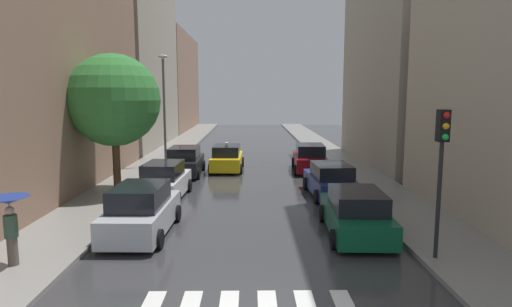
% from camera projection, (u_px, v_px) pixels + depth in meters
% --- Properties ---
extents(ground_plane, '(28.00, 72.00, 0.04)m').
position_uv_depth(ground_plane, '(249.00, 159.00, 32.41)').
color(ground_plane, '#343437').
extents(sidewalk_left, '(3.00, 72.00, 0.15)m').
position_uv_depth(sidewalk_left, '(163.00, 158.00, 32.30)').
color(sidewalk_left, gray).
rests_on(sidewalk_left, ground).
extents(sidewalk_right, '(3.00, 72.00, 0.15)m').
position_uv_depth(sidewalk_right, '(335.00, 158.00, 32.49)').
color(sidewalk_right, gray).
rests_on(sidewalk_right, ground).
extents(building_left_near, '(6.00, 21.90, 12.79)m').
position_uv_depth(building_left_near, '(7.00, 60.00, 19.58)').
color(building_left_near, '#8C6B56').
rests_on(building_left_near, ground).
extents(building_left_mid, '(6.00, 16.48, 22.34)m').
position_uv_depth(building_left_mid, '(128.00, 24.00, 38.97)').
color(building_left_mid, '#9E9384').
rests_on(building_left_mid, ground).
extents(building_left_far, '(6.00, 19.70, 12.64)m').
position_uv_depth(building_left_far, '(168.00, 83.00, 57.94)').
color(building_left_far, '#8C6B56').
rests_on(building_left_far, ground).
extents(building_right_mid, '(6.00, 13.93, 15.53)m').
position_uv_depth(building_right_mid, '(409.00, 51.00, 29.52)').
color(building_right_mid, '#9E9384').
rests_on(building_right_mid, ground).
extents(parked_car_left_nearest, '(2.16, 4.56, 1.79)m').
position_uv_depth(parked_car_left_nearest, '(142.00, 211.00, 14.99)').
color(parked_car_left_nearest, '#B2B7BF').
rests_on(parked_car_left_nearest, ground).
extents(parked_car_left_second, '(2.15, 4.26, 1.73)m').
position_uv_depth(parked_car_left_second, '(164.00, 182.00, 20.16)').
color(parked_car_left_second, silver).
rests_on(parked_car_left_second, ground).
extents(parked_car_left_third, '(2.10, 4.41, 1.72)m').
position_uv_depth(parked_car_left_third, '(185.00, 162.00, 26.05)').
color(parked_car_left_third, black).
rests_on(parked_car_left_third, ground).
extents(parked_car_right_nearest, '(2.28, 4.60, 1.61)m').
position_uv_depth(parked_car_right_nearest, '(356.00, 214.00, 14.95)').
color(parked_car_right_nearest, '#0C4C2D').
rests_on(parked_car_right_nearest, ground).
extents(parked_car_right_second, '(2.23, 4.44, 1.60)m').
position_uv_depth(parked_car_right_second, '(331.00, 181.00, 20.60)').
color(parked_car_right_second, navy).
rests_on(parked_car_right_second, ground).
extents(parked_car_right_third, '(2.28, 4.47, 1.73)m').
position_uv_depth(parked_car_right_third, '(310.00, 159.00, 27.25)').
color(parked_car_right_third, maroon).
rests_on(parked_car_right_third, ground).
extents(taxi_midroad, '(2.14, 4.35, 1.81)m').
position_uv_depth(taxi_midroad, '(227.00, 158.00, 27.67)').
color(taxi_midroad, yellow).
rests_on(taxi_midroad, ground).
extents(pedestrian_near_tree, '(1.08, 1.08, 1.95)m').
position_uv_depth(pedestrian_near_tree, '(10.00, 214.00, 11.82)').
color(pedestrian_near_tree, brown).
rests_on(pedestrian_near_tree, sidewalk_left).
extents(street_tree_left, '(4.40, 4.40, 6.63)m').
position_uv_depth(street_tree_left, '(114.00, 100.00, 20.48)').
color(street_tree_left, '#513823').
rests_on(street_tree_left, sidewalk_left).
extents(traffic_light_right_corner, '(0.30, 0.42, 4.30)m').
position_uv_depth(traffic_light_right_corner, '(442.00, 151.00, 12.12)').
color(traffic_light_right_corner, black).
rests_on(traffic_light_right_corner, sidewalk_right).
extents(lamp_post_left, '(0.60, 0.28, 7.23)m').
position_uv_depth(lamp_post_left, '(164.00, 103.00, 28.12)').
color(lamp_post_left, '#595B60').
rests_on(lamp_post_left, sidewalk_left).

